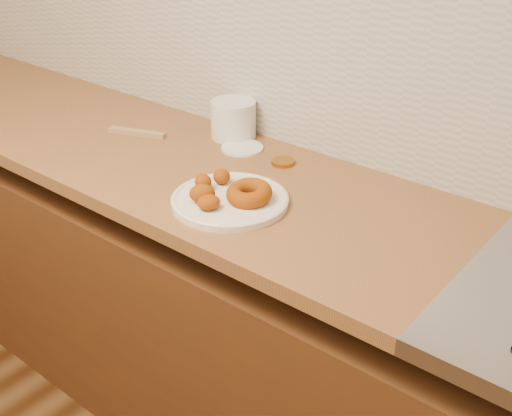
# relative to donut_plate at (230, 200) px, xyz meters

# --- Properties ---
(base_cabinet) EXTENTS (3.60, 0.60, 0.77)m
(base_cabinet) POSITION_rel_donut_plate_xyz_m (0.07, 0.11, -0.52)
(base_cabinet) COLOR #4F290F
(base_cabinet) RESTS_ON floor
(butcher_block) EXTENTS (2.30, 0.62, 0.04)m
(butcher_block) POSITION_rel_donut_plate_xyz_m (-0.58, 0.11, -0.03)
(butcher_block) COLOR #955F39
(butcher_block) RESTS_ON base_cabinet
(backsplash) EXTENTS (3.60, 0.02, 0.60)m
(backsplash) POSITION_rel_donut_plate_xyz_m (0.07, 0.41, 0.29)
(backsplash) COLOR beige
(backsplash) RESTS_ON wall_back
(donut_plate) EXTENTS (0.29, 0.29, 0.02)m
(donut_plate) POSITION_rel_donut_plate_xyz_m (0.00, 0.00, 0.00)
(donut_plate) COLOR white
(donut_plate) RESTS_ON butcher_block
(ring_donut) EXTENTS (0.12, 0.12, 0.05)m
(ring_donut) POSITION_rel_donut_plate_xyz_m (0.05, 0.02, 0.03)
(ring_donut) COLOR #9C430C
(ring_donut) RESTS_ON donut_plate
(fried_dough_chunks) EXTENTS (0.14, 0.19, 0.05)m
(fried_dough_chunks) POSITION_rel_donut_plate_xyz_m (-0.04, -0.03, 0.03)
(fried_dough_chunks) COLOR #9C430C
(fried_dough_chunks) RESTS_ON donut_plate
(plastic_tub) EXTENTS (0.17, 0.17, 0.11)m
(plastic_tub) POSITION_rel_donut_plate_xyz_m (-0.28, 0.34, 0.05)
(plastic_tub) COLOR silver
(plastic_tub) RESTS_ON butcher_block
(tub_lid) EXTENTS (0.13, 0.13, 0.01)m
(tub_lid) POSITION_rel_donut_plate_xyz_m (-0.19, 0.28, -0.00)
(tub_lid) COLOR white
(tub_lid) RESTS_ON butcher_block
(brass_jar_lid) EXTENTS (0.08, 0.08, 0.01)m
(brass_jar_lid) POSITION_rel_donut_plate_xyz_m (-0.04, 0.27, -0.00)
(brass_jar_lid) COLOR #A86E1C
(brass_jar_lid) RESTS_ON butcher_block
(wooden_utensil) EXTENTS (0.19, 0.09, 0.01)m
(wooden_utensil) POSITION_rel_donut_plate_xyz_m (-0.52, 0.16, -0.00)
(wooden_utensil) COLOR #9C7D53
(wooden_utensil) RESTS_ON butcher_block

